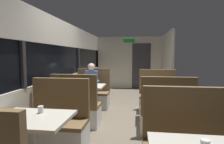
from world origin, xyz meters
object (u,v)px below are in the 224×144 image
(coffee_cup_primary, at_px, (41,110))
(dining_table_mid_window, at_px, (86,89))
(seated_passenger, at_px, (92,89))
(bench_rear_aisle_facing_end, at_px, (166,117))
(bench_mid_window_facing_entry, at_px, (93,96))
(dining_table_rear_aisle, at_px, (161,93))
(bench_mid_window_facing_end, at_px, (77,110))
(dining_table_near_window, at_px, (32,125))
(bench_rear_aisle_facing_entry, at_px, (158,99))
(bench_near_window_facing_entry, at_px, (57,128))

(coffee_cup_primary, bearing_deg, dining_table_mid_window, 90.78)
(coffee_cup_primary, bearing_deg, seated_passenger, 90.60)
(bench_rear_aisle_facing_end, bearing_deg, seated_passenger, 139.54)
(bench_mid_window_facing_entry, bearing_deg, dining_table_rear_aisle, -26.68)
(bench_mid_window_facing_end, xyz_separation_m, coffee_cup_primary, (0.03, -1.50, 0.46))
(bench_mid_window_facing_end, relative_size, bench_mid_window_facing_entry, 1.00)
(dining_table_mid_window, height_order, dining_table_rear_aisle, same)
(dining_table_near_window, xyz_separation_m, dining_table_rear_aisle, (1.79, 2.16, 0.00))
(bench_mid_window_facing_end, bearing_deg, coffee_cup_primary, -88.86)
(dining_table_near_window, relative_size, bench_rear_aisle_facing_entry, 0.82)
(dining_table_near_window, distance_m, dining_table_rear_aisle, 2.80)
(seated_passenger, bearing_deg, bench_mid_window_facing_end, -90.00)
(dining_table_near_window, bearing_deg, dining_table_mid_window, 90.00)
(bench_near_window_facing_entry, bearing_deg, seated_passenger, 90.00)
(dining_table_mid_window, relative_size, dining_table_rear_aisle, 1.00)
(bench_near_window_facing_entry, xyz_separation_m, dining_table_rear_aisle, (1.79, 1.46, 0.31))
(bench_rear_aisle_facing_end, height_order, coffee_cup_primary, bench_rear_aisle_facing_end)
(dining_table_near_window, relative_size, coffee_cup_primary, 10.00)
(dining_table_near_window, distance_m, bench_rear_aisle_facing_entry, 3.38)
(bench_mid_window_facing_end, distance_m, bench_rear_aisle_facing_end, 1.80)
(dining_table_near_window, distance_m, bench_mid_window_facing_end, 1.69)
(dining_table_near_window, xyz_separation_m, coffee_cup_primary, (0.03, 0.16, 0.15))
(bench_mid_window_facing_end, relative_size, bench_rear_aisle_facing_end, 1.00)
(seated_passenger, bearing_deg, coffee_cup_primary, -89.40)
(dining_table_rear_aisle, xyz_separation_m, bench_rear_aisle_facing_end, (0.00, -0.70, -0.31))
(dining_table_near_window, height_order, coffee_cup_primary, coffee_cup_primary)
(bench_mid_window_facing_end, bearing_deg, dining_table_rear_aisle, 15.59)
(dining_table_mid_window, bearing_deg, bench_mid_window_facing_end, -90.00)
(bench_mid_window_facing_entry, xyz_separation_m, bench_rear_aisle_facing_entry, (1.79, -0.20, 0.00))
(seated_passenger, bearing_deg, bench_near_window_facing_entry, -90.00)
(bench_rear_aisle_facing_end, xyz_separation_m, bench_rear_aisle_facing_entry, (0.00, 1.40, 0.00))
(dining_table_mid_window, xyz_separation_m, coffee_cup_primary, (0.03, -2.20, 0.15))
(bench_near_window_facing_entry, xyz_separation_m, seated_passenger, (0.00, 2.28, 0.21))
(bench_near_window_facing_entry, xyz_separation_m, bench_mid_window_facing_entry, (0.00, 2.36, 0.00))
(dining_table_near_window, distance_m, bench_mid_window_facing_entry, 3.07)
(bench_rear_aisle_facing_entry, bearing_deg, coffee_cup_primary, -123.13)
(bench_mid_window_facing_end, bearing_deg, dining_table_mid_window, 90.00)
(dining_table_mid_window, distance_m, bench_mid_window_facing_entry, 0.77)
(dining_table_rear_aisle, height_order, seated_passenger, seated_passenger)
(dining_table_mid_window, bearing_deg, bench_rear_aisle_facing_end, -26.68)
(bench_rear_aisle_facing_entry, distance_m, seated_passenger, 1.81)
(bench_mid_window_facing_end, xyz_separation_m, bench_rear_aisle_facing_end, (1.79, -0.20, 0.00))
(dining_table_rear_aisle, height_order, bench_rear_aisle_facing_end, bench_rear_aisle_facing_end)
(dining_table_near_window, distance_m, seated_passenger, 2.98)
(dining_table_rear_aisle, relative_size, coffee_cup_primary, 10.00)
(dining_table_near_window, xyz_separation_m, bench_mid_window_facing_end, (0.00, 1.66, -0.31))
(bench_mid_window_facing_entry, relative_size, coffee_cup_primary, 12.22)
(bench_mid_window_facing_end, height_order, coffee_cup_primary, bench_mid_window_facing_end)
(bench_mid_window_facing_entry, bearing_deg, coffee_cup_primary, -89.41)
(dining_table_mid_window, relative_size, bench_rear_aisle_facing_end, 0.82)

